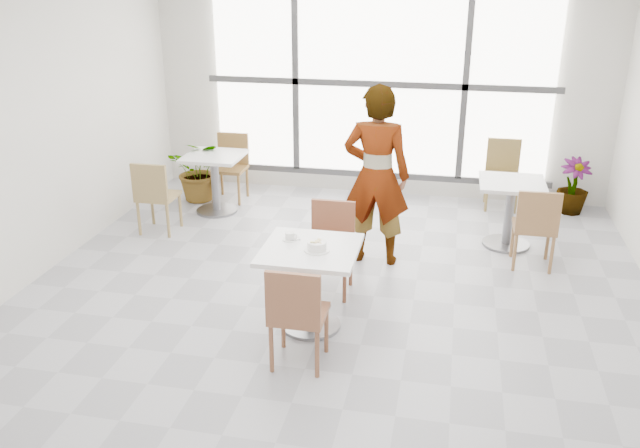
% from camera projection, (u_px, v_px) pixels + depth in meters
% --- Properties ---
extents(floor, '(7.00, 7.00, 0.00)m').
position_uv_depth(floor, '(327.00, 315.00, 5.97)').
color(floor, '#9E9EA5').
rests_on(floor, ground).
extents(wall_back, '(6.00, 0.00, 6.00)m').
position_uv_depth(wall_back, '(379.00, 83.00, 8.59)').
color(wall_back, silver).
rests_on(wall_back, ground).
extents(wall_front, '(6.00, 0.00, 6.00)m').
position_uv_depth(wall_front, '(128.00, 429.00, 2.23)').
color(wall_front, silver).
rests_on(wall_front, ground).
extents(wall_left, '(0.00, 7.00, 7.00)m').
position_uv_depth(wall_left, '(3.00, 136.00, 5.98)').
color(wall_left, silver).
rests_on(wall_left, ground).
extents(window, '(4.60, 0.07, 2.52)m').
position_uv_depth(window, '(379.00, 84.00, 8.54)').
color(window, white).
rests_on(window, ground).
extents(main_table, '(0.80, 0.80, 0.75)m').
position_uv_depth(main_table, '(310.00, 272.00, 5.58)').
color(main_table, white).
rests_on(main_table, ground).
extents(chair_near, '(0.42, 0.42, 0.87)m').
position_uv_depth(chair_near, '(297.00, 311.00, 5.01)').
color(chair_near, brown).
rests_on(chair_near, ground).
extents(chair_far, '(0.42, 0.42, 0.87)m').
position_uv_depth(chair_far, '(331.00, 241.00, 6.27)').
color(chair_far, brown).
rests_on(chair_far, ground).
extents(oatmeal_bowl, '(0.21, 0.21, 0.09)m').
position_uv_depth(oatmeal_bowl, '(317.00, 246.00, 5.43)').
color(oatmeal_bowl, white).
rests_on(oatmeal_bowl, main_table).
extents(coffee_cup, '(0.16, 0.13, 0.07)m').
position_uv_depth(coffee_cup, '(290.00, 237.00, 5.64)').
color(coffee_cup, silver).
rests_on(coffee_cup, main_table).
extents(person, '(0.70, 0.47, 1.88)m').
position_uv_depth(person, '(376.00, 176.00, 6.72)').
color(person, black).
rests_on(person, ground).
extents(bg_table_left, '(0.70, 0.70, 0.75)m').
position_uv_depth(bg_table_left, '(215.00, 175.00, 8.25)').
color(bg_table_left, silver).
rests_on(bg_table_left, ground).
extents(bg_table_right, '(0.70, 0.70, 0.75)m').
position_uv_depth(bg_table_right, '(510.00, 204.00, 7.25)').
color(bg_table_right, silver).
rests_on(bg_table_right, ground).
extents(bg_chair_left_near, '(0.42, 0.42, 0.87)m').
position_uv_depth(bg_chair_left_near, '(155.00, 193.00, 7.57)').
color(bg_chair_left_near, olive).
rests_on(bg_chair_left_near, ground).
extents(bg_chair_left_far, '(0.42, 0.42, 0.87)m').
position_uv_depth(bg_chair_left_far, '(231.00, 162.00, 8.74)').
color(bg_chair_left_far, olive).
rests_on(bg_chair_left_far, ground).
extents(bg_chair_right_near, '(0.42, 0.42, 0.87)m').
position_uv_depth(bg_chair_right_near, '(536.00, 223.00, 6.69)').
color(bg_chair_right_near, olive).
rests_on(bg_chair_right_near, ground).
extents(bg_chair_right_far, '(0.42, 0.42, 0.87)m').
position_uv_depth(bg_chair_right_far, '(503.00, 169.00, 8.45)').
color(bg_chair_right_far, olive).
rests_on(bg_chair_right_far, ground).
extents(plant_left, '(0.79, 0.69, 0.83)m').
position_uv_depth(plant_left, '(200.00, 170.00, 8.70)').
color(plant_left, '#367133').
rests_on(plant_left, ground).
extents(plant_right, '(0.47, 0.47, 0.70)m').
position_uv_depth(plant_right, '(573.00, 186.00, 8.27)').
color(plant_right, '#4B703C').
rests_on(plant_right, ground).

